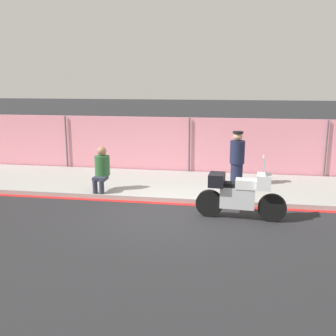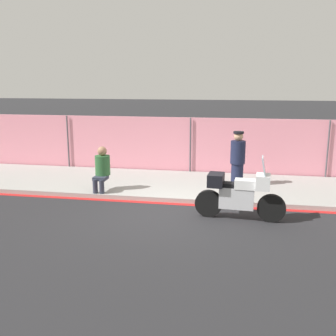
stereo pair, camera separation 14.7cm
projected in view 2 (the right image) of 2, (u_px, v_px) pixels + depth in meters
ground_plane at (169, 213)px, 9.80m from camera, size 120.00×120.00×0.00m
sidewalk at (183, 185)px, 12.16m from camera, size 33.41×3.31×0.13m
curb_paint_stripe at (174, 204)px, 10.50m from camera, size 33.41×0.18×0.01m
storefront_fence at (191, 146)px, 13.64m from camera, size 31.74×0.17×1.99m
motorcycle at (239, 194)px, 9.23m from camera, size 2.13×0.59×1.54m
officer_standing at (238, 158)px, 11.72m from camera, size 0.44×0.44×1.64m
person_seated_on_curb at (102, 167)px, 11.22m from camera, size 0.43×0.68×1.27m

